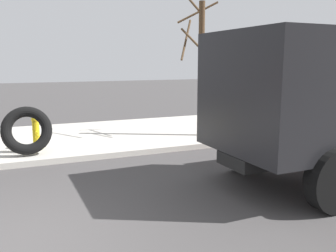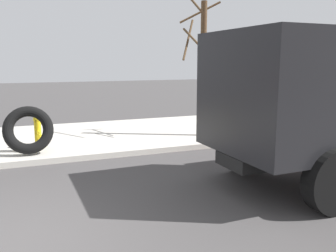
# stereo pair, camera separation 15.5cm
# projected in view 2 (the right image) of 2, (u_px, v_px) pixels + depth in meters

# --- Properties ---
(ground_plane) EXTENTS (80.00, 80.00, 0.00)m
(ground_plane) POSITION_uv_depth(u_px,v_px,m) (4.00, 250.00, 4.82)
(ground_plane) COLOR #423F3F
(sidewalk_curb) EXTENTS (36.00, 5.00, 0.15)m
(sidewalk_curb) POSITION_uv_depth(u_px,v_px,m) (13.00, 143.00, 10.75)
(sidewalk_curb) COLOR #BCB7AD
(sidewalk_curb) RESTS_ON ground
(fire_hydrant) EXTENTS (0.21, 0.47, 0.89)m
(fire_hydrant) POSITION_uv_depth(u_px,v_px,m) (38.00, 131.00, 9.73)
(fire_hydrant) COLOR yellow
(fire_hydrant) RESTS_ON sidewalk_curb
(loose_tire) EXTENTS (1.24, 0.68, 1.24)m
(loose_tire) POSITION_uv_depth(u_px,v_px,m) (28.00, 130.00, 9.07)
(loose_tire) COLOR black
(loose_tire) RESTS_ON sidewalk_curb
(bare_tree) EXTENTS (1.55, 1.45, 4.55)m
(bare_tree) POSITION_uv_depth(u_px,v_px,m) (202.00, 63.00, 11.13)
(bare_tree) COLOR #4C3823
(bare_tree) RESTS_ON sidewalk_curb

